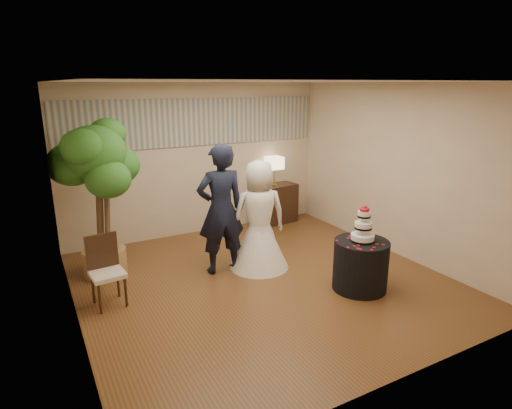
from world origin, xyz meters
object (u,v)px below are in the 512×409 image
console (274,204)px  ficus_tree (99,199)px  cake_table (360,265)px  wedding_cake (363,223)px  groom (221,210)px  table_lamp (274,171)px  side_chair (107,272)px  bride (259,215)px

console → ficus_tree: (-3.49, -0.90, 0.78)m
cake_table → wedding_cake: size_ratio=1.48×
console → ficus_tree: size_ratio=0.41×
cake_table → ficus_tree: (-3.04, 2.20, 0.82)m
groom → table_lamp: 2.52m
groom → ficus_tree: bearing=-20.2°
wedding_cake → ficus_tree: ficus_tree is taller
console → wedding_cake: bearing=-104.8°
side_chair → ficus_tree: bearing=77.8°
groom → side_chair: bearing=13.5°
console → side_chair: 4.08m
wedding_cake → ficus_tree: 3.75m
groom → console: size_ratio=2.06×
bride → cake_table: size_ratio=2.25×
bride → cake_table: bride is taller
cake_table → bride: bearing=123.4°
wedding_cake → bride: bearing=123.4°
bride → ficus_tree: bearing=-8.9°
console → cake_table: bearing=-104.8°
wedding_cake → table_lamp: table_lamp is taller
groom → table_lamp: bearing=-134.2°
bride → wedding_cake: bride is taller
groom → ficus_tree: size_ratio=0.84×
side_chair → groom: bearing=3.3°
bride → wedding_cake: size_ratio=3.33×
ficus_tree → console: bearing=14.5°
bride → side_chair: (-2.28, -0.13, -0.39)m
bride → side_chair: bearing=16.3°
bride → ficus_tree: size_ratio=0.72×
groom → ficus_tree: (-1.59, 0.74, 0.19)m
bride → table_lamp: size_ratio=2.92×
groom → wedding_cake: size_ratio=3.86×
side_chair → wedding_cake: bearing=-26.0°
bride → wedding_cake: 1.59m
side_chair → console: bearing=22.5°
groom → side_chair: groom is taller
groom → bride: 0.61m
console → side_chair: size_ratio=1.04×
wedding_cake → table_lamp: (0.46, 3.10, 0.13)m
wedding_cake → ficus_tree: (-3.04, 2.20, 0.21)m
bride → ficus_tree: 2.35m
wedding_cake → groom: bearing=134.9°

